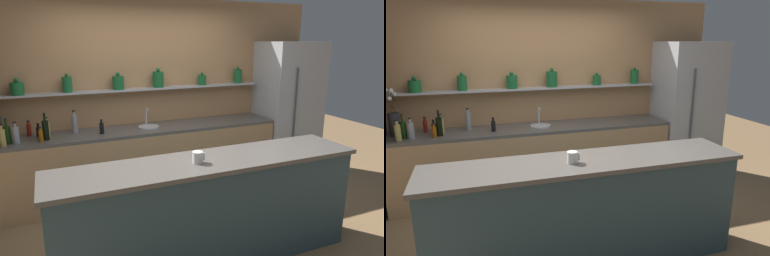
# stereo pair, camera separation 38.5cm
# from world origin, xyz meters

# --- Properties ---
(ground_plane) EXTENTS (12.00, 12.00, 0.00)m
(ground_plane) POSITION_xyz_m (0.00, 0.00, 0.00)
(ground_plane) COLOR olive
(back_wall_unit) EXTENTS (5.20, 0.28, 2.60)m
(back_wall_unit) POSITION_xyz_m (-0.00, 1.60, 1.30)
(back_wall_unit) COLOR tan
(back_wall_unit) RESTS_ON ground_plane
(back_counter_unit) EXTENTS (3.68, 0.62, 0.92)m
(back_counter_unit) POSITION_xyz_m (-0.13, 1.24, 0.46)
(back_counter_unit) COLOR tan
(back_counter_unit) RESTS_ON ground_plane
(island_counter) EXTENTS (2.86, 0.61, 1.02)m
(island_counter) POSITION_xyz_m (0.00, -0.47, 0.51)
(island_counter) COLOR #334C56
(island_counter) RESTS_ON ground_plane
(refrigerator) EXTENTS (0.87, 0.73, 2.03)m
(refrigerator) POSITION_xyz_m (2.17, 1.20, 1.02)
(refrigerator) COLOR #B7B7BC
(refrigerator) RESTS_ON ground_plane
(flower_vase) EXTENTS (0.15, 0.18, 0.59)m
(flower_vase) POSITION_xyz_m (-1.85, 1.32, 1.11)
(flower_vase) COLOR #2D2D33
(flower_vase) RESTS_ON back_counter_unit
(sink_fixture) EXTENTS (0.28, 0.28, 0.25)m
(sink_fixture) POSITION_xyz_m (-0.08, 1.25, 0.95)
(sink_fixture) COLOR #B7B7BC
(sink_fixture) RESTS_ON back_counter_unit
(bottle_sauce_0) EXTENTS (0.05, 0.05, 0.19)m
(bottle_sauce_0) POSITION_xyz_m (-1.52, 1.40, 1.00)
(bottle_sauce_0) COLOR maroon
(bottle_sauce_0) RESTS_ON back_counter_unit
(bottle_spirit_1) EXTENTS (0.07, 0.07, 0.25)m
(bottle_spirit_1) POSITION_xyz_m (-1.64, 1.12, 1.02)
(bottle_spirit_1) COLOR gray
(bottle_spirit_1) RESTS_ON back_counter_unit
(bottle_sauce_2) EXTENTS (0.05, 0.05, 0.18)m
(bottle_sauce_2) POSITION_xyz_m (-1.39, 1.08, 0.99)
(bottle_sauce_2) COLOR #9E4C0A
(bottle_sauce_2) RESTS_ON back_counter_unit
(bottle_spirit_3) EXTENTS (0.07, 0.07, 0.29)m
(bottle_spirit_3) POSITION_xyz_m (-1.00, 1.34, 1.04)
(bottle_spirit_3) COLOR gray
(bottle_spirit_3) RESTS_ON back_counter_unit
(bottle_sauce_4) EXTENTS (0.05, 0.05, 0.17)m
(bottle_sauce_4) POSITION_xyz_m (-1.41, 1.33, 0.99)
(bottle_sauce_4) COLOR black
(bottle_sauce_4) RESTS_ON back_counter_unit
(bottle_spirit_5) EXTENTS (0.06, 0.06, 0.25)m
(bottle_spirit_5) POSITION_xyz_m (-1.32, 1.24, 1.02)
(bottle_spirit_5) COLOR tan
(bottle_spirit_5) RESTS_ON back_counter_unit
(bottle_wine_6) EXTENTS (0.07, 0.07, 0.29)m
(bottle_wine_6) POSITION_xyz_m (-1.73, 1.15, 1.03)
(bottle_wine_6) COLOR #193814
(bottle_wine_6) RESTS_ON back_counter_unit
(bottle_spirit_7) EXTENTS (0.07, 0.07, 0.25)m
(bottle_spirit_7) POSITION_xyz_m (-1.77, 1.07, 1.02)
(bottle_spirit_7) COLOR tan
(bottle_spirit_7) RESTS_ON back_counter_unit
(bottle_wine_8) EXTENTS (0.07, 0.07, 0.32)m
(bottle_wine_8) POSITION_xyz_m (-1.33, 1.15, 1.04)
(bottle_wine_8) COLOR black
(bottle_wine_8) RESTS_ON back_counter_unit
(bottle_sauce_9) EXTENTS (0.06, 0.06, 0.18)m
(bottle_sauce_9) POSITION_xyz_m (-0.70, 1.16, 1.00)
(bottle_sauce_9) COLOR black
(bottle_sauce_9) RESTS_ON back_counter_unit
(coffee_mug) EXTENTS (0.11, 0.09, 0.10)m
(coffee_mug) POSITION_xyz_m (-0.14, -0.50, 1.07)
(coffee_mug) COLOR silver
(coffee_mug) RESTS_ON island_counter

